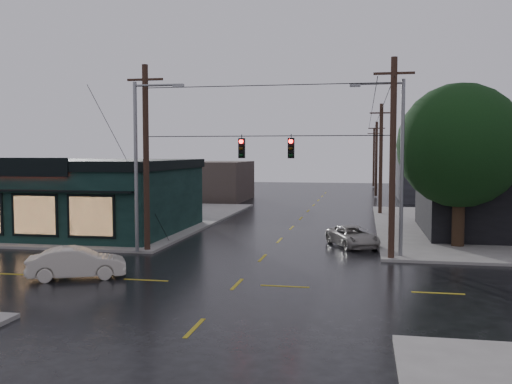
% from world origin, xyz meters
% --- Properties ---
extents(ground_plane, '(160.00, 160.00, 0.00)m').
position_xyz_m(ground_plane, '(0.00, 0.00, 0.00)').
color(ground_plane, black).
extents(sidewalk_nw, '(28.00, 28.00, 0.15)m').
position_xyz_m(sidewalk_nw, '(-20.00, 20.00, 0.07)').
color(sidewalk_nw, gray).
rests_on(sidewalk_nw, ground).
extents(pizza_shop, '(16.30, 12.34, 4.90)m').
position_xyz_m(pizza_shop, '(-15.00, 12.94, 2.56)').
color(pizza_shop, black).
rests_on(pizza_shop, ground).
extents(corner_tree, '(7.00, 7.00, 9.20)m').
position_xyz_m(corner_tree, '(10.39, 10.97, 5.82)').
color(corner_tree, black).
rests_on(corner_tree, ground).
extents(utility_pole_nw, '(2.00, 0.32, 10.15)m').
position_xyz_m(utility_pole_nw, '(-6.50, 6.50, 0.00)').
color(utility_pole_nw, black).
rests_on(utility_pole_nw, ground).
extents(utility_pole_ne, '(2.00, 0.32, 10.15)m').
position_xyz_m(utility_pole_ne, '(6.50, 6.50, 0.00)').
color(utility_pole_ne, black).
rests_on(utility_pole_ne, ground).
extents(utility_pole_far_a, '(2.00, 0.32, 9.65)m').
position_xyz_m(utility_pole_far_a, '(6.50, 28.00, 0.00)').
color(utility_pole_far_a, black).
rests_on(utility_pole_far_a, ground).
extents(utility_pole_far_b, '(2.00, 0.32, 9.15)m').
position_xyz_m(utility_pole_far_b, '(6.50, 48.00, 0.00)').
color(utility_pole_far_b, black).
rests_on(utility_pole_far_b, ground).
extents(utility_pole_far_c, '(2.00, 0.32, 9.15)m').
position_xyz_m(utility_pole_far_c, '(6.50, 68.00, 0.00)').
color(utility_pole_far_c, black).
rests_on(utility_pole_far_c, ground).
extents(span_signal_assembly, '(13.00, 0.48, 1.23)m').
position_xyz_m(span_signal_assembly, '(0.10, 6.50, 5.70)').
color(span_signal_assembly, black).
rests_on(span_signal_assembly, ground).
extents(streetlight_nw, '(5.40, 0.30, 9.15)m').
position_xyz_m(streetlight_nw, '(-6.80, 5.80, 0.00)').
color(streetlight_nw, gray).
rests_on(streetlight_nw, ground).
extents(streetlight_ne, '(5.40, 0.30, 9.15)m').
position_xyz_m(streetlight_ne, '(7.00, 7.20, 0.00)').
color(streetlight_ne, gray).
rests_on(streetlight_ne, ground).
extents(bg_building_west, '(12.00, 10.00, 4.40)m').
position_xyz_m(bg_building_west, '(-14.00, 40.00, 2.20)').
color(bg_building_west, '#3F342E').
rests_on(bg_building_west, ground).
extents(bg_building_east, '(14.00, 12.00, 5.60)m').
position_xyz_m(bg_building_east, '(16.00, 45.00, 2.80)').
color(bg_building_east, '#232428').
rests_on(bg_building_east, ground).
extents(sedan_cream, '(4.35, 3.00, 1.36)m').
position_xyz_m(sedan_cream, '(-7.05, -0.23, 0.68)').
color(sedan_cream, beige).
rests_on(sedan_cream, ground).
extents(suv_silver, '(3.56, 4.67, 1.18)m').
position_xyz_m(suv_silver, '(4.51, 10.50, 0.59)').
color(suv_silver, gray).
rests_on(suv_silver, ground).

